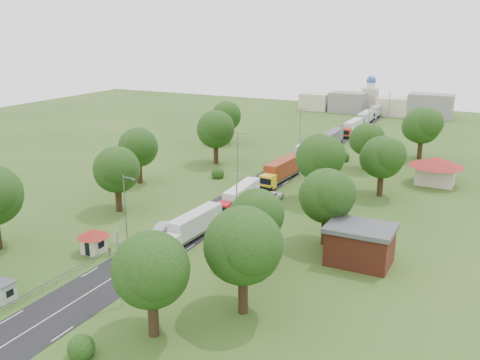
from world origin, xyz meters
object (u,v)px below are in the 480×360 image
Objects in this scene: guard_booth at (93,238)px; pedestrian_near at (141,256)px; car_lane_front at (144,244)px; boom_barrier at (128,255)px; truck_0 at (192,226)px; car_lane_mid at (165,227)px; info_sign at (321,151)px.

pedestrian_near is (7.53, 0.50, -1.37)m from guard_booth.
boom_barrier is at bearing 104.00° from car_lane_front.
pedestrian_near is at bearing -101.33° from truck_0.
car_lane_front is at bearing 80.14° from pedestrian_near.
car_lane_mid is (4.45, 10.58, -1.33)m from guard_booth.
info_sign is (12.40, 60.00, 0.84)m from guard_booth.
guard_booth is at bearing 142.34° from pedestrian_near.
boom_barrier is 0.68× the size of truck_0.
truck_0 is at bearing 47.21° from guard_booth.
truck_0 is at bearing 170.42° from car_lane_mid.
boom_barrier is at bearing 0.01° from guard_booth.
car_lane_front is 2.79× the size of pedestrian_near.
info_sign reaches higher than car_lane_mid.
car_lane_mid is at bearing 97.50° from boom_barrier.
pedestrian_near is at bearing -94.68° from info_sign.
truck_0 reaches higher than boom_barrier.
guard_booth is (-5.84, -0.00, 1.27)m from boom_barrier.
boom_barrier is 2.25× the size of info_sign.
guard_booth is at bearing -179.99° from boom_barrier.
truck_0 is 7.55m from car_lane_front.
car_lane_front is at bearing -97.18° from info_sign.
car_lane_front is 4.16m from pedestrian_near.
car_lane_front is 6.60m from car_lane_mid.
guard_booth is 11.56m from car_lane_mid.
pedestrian_near is (2.18, -3.54, 0.04)m from car_lane_front.
car_lane_front is at bearing 92.17° from car_lane_mid.
car_lane_mid reaches higher than pedestrian_near.
car_lane_front is (5.35, 4.04, -1.41)m from guard_booth.
truck_0 reaches higher than pedestrian_near.
car_lane_mid is at bearing 65.51° from pedestrian_near.
truck_0 reaches higher than car_lane_mid.
car_lane_front is at bearing 96.98° from boom_barrier.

